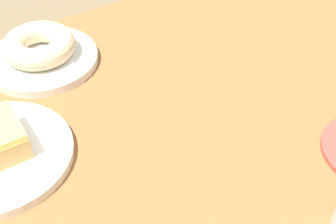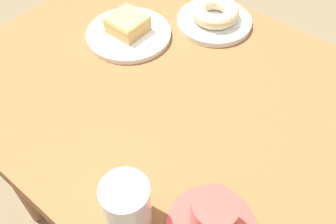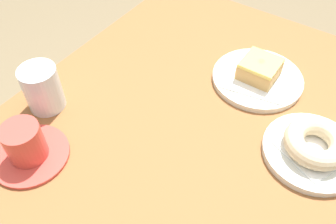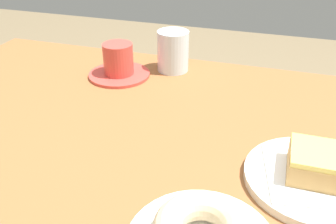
% 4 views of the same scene
% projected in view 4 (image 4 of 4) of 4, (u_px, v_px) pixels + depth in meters
% --- Properties ---
extents(table, '(1.17, 0.73, 0.74)m').
position_uv_depth(table, '(148.00, 156.00, 0.74)').
color(table, brown).
rests_on(table, ground_plane).
extents(plate_glazed_square, '(0.21, 0.21, 0.01)m').
position_uv_depth(plate_glazed_square, '(313.00, 179.00, 0.56)').
color(plate_glazed_square, silver).
rests_on(plate_glazed_square, table).
extents(napkin_glazed_square, '(0.17, 0.17, 0.00)m').
position_uv_depth(napkin_glazed_square, '(314.00, 175.00, 0.56)').
color(napkin_glazed_square, white).
rests_on(napkin_glazed_square, plate_glazed_square).
extents(donut_glazed_square, '(0.08, 0.08, 0.04)m').
position_uv_depth(donut_glazed_square, '(317.00, 163.00, 0.55)').
color(donut_glazed_square, tan).
rests_on(donut_glazed_square, napkin_glazed_square).
extents(water_glass, '(0.08, 0.08, 0.10)m').
position_uv_depth(water_glass, '(173.00, 51.00, 0.92)').
color(water_glass, silver).
rests_on(water_glass, table).
extents(coffee_cup, '(0.15, 0.15, 0.08)m').
position_uv_depth(coffee_cup, '(119.00, 63.00, 0.89)').
color(coffee_cup, '#D5453A').
rests_on(coffee_cup, table).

